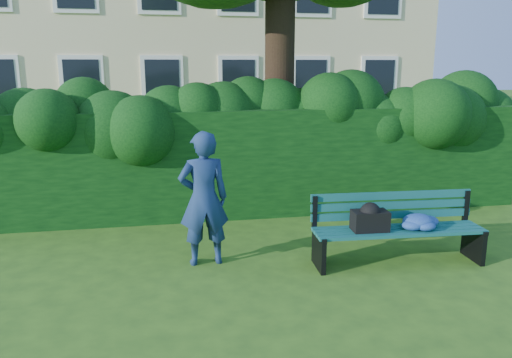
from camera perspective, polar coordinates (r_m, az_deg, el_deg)
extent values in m
plane|color=#2F541A|center=(6.75, 0.96, -9.02)|extent=(80.00, 80.00, 0.00)
cube|color=white|center=(16.28, -19.25, 10.40)|extent=(1.30, 0.08, 1.60)
cube|color=black|center=(16.24, -19.27, 10.40)|extent=(1.05, 0.04, 1.35)
cube|color=white|center=(16.11, -10.64, 10.87)|extent=(1.30, 0.08, 1.60)
cube|color=black|center=(16.07, -10.64, 10.87)|extent=(1.05, 0.04, 1.35)
cube|color=white|center=(16.30, -2.02, 11.11)|extent=(1.30, 0.08, 1.60)
cube|color=black|center=(16.26, -1.99, 11.10)|extent=(1.05, 0.04, 1.35)
cube|color=white|center=(16.83, 6.24, 11.10)|extent=(1.30, 0.08, 1.60)
cube|color=black|center=(16.80, 6.28, 11.09)|extent=(1.05, 0.04, 1.35)
cube|color=white|center=(17.68, 13.84, 10.89)|extent=(1.30, 0.08, 1.60)
cube|color=black|center=(17.64, 13.90, 10.88)|extent=(1.05, 0.04, 1.35)
cube|color=black|center=(8.58, -1.99, 2.03)|extent=(10.00, 1.00, 1.80)
cylinder|color=black|center=(9.42, 2.73, 13.84)|extent=(0.54, 0.54, 5.35)
cube|color=#104E52|center=(6.52, 16.65, -6.16)|extent=(2.20, 0.22, 0.04)
cube|color=#104E52|center=(6.62, 16.23, -5.83)|extent=(2.20, 0.22, 0.04)
cube|color=#104E52|center=(6.73, 15.82, -5.51)|extent=(2.20, 0.22, 0.04)
cube|color=#104E52|center=(6.83, 15.42, -5.21)|extent=(2.20, 0.22, 0.04)
cube|color=#104E52|center=(6.86, 15.23, -3.97)|extent=(2.20, 0.15, 0.10)
cube|color=#104E52|center=(6.84, 15.26, -2.90)|extent=(2.20, 0.15, 0.10)
cube|color=#104E52|center=(6.81, 15.29, -1.83)|extent=(2.20, 0.15, 0.10)
cube|color=black|center=(6.41, 7.19, -8.20)|extent=(0.09, 0.50, 0.44)
cube|color=black|center=(6.51, 6.71, -3.86)|extent=(0.06, 0.06, 0.45)
cube|color=black|center=(6.29, 7.36, -6.50)|extent=(0.08, 0.42, 0.05)
cube|color=black|center=(7.22, 23.60, -6.78)|extent=(0.09, 0.50, 0.44)
cube|color=black|center=(7.31, 22.87, -2.95)|extent=(0.06, 0.06, 0.45)
cube|color=black|center=(7.12, 23.97, -5.23)|extent=(0.08, 0.42, 0.05)
cube|color=white|center=(6.44, 12.03, -5.86)|extent=(0.19, 0.14, 0.02)
cube|color=black|center=(6.48, 12.88, -4.67)|extent=(0.46, 0.29, 0.26)
imported|color=navy|center=(6.35, -6.00, -2.26)|extent=(0.66, 0.45, 1.73)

